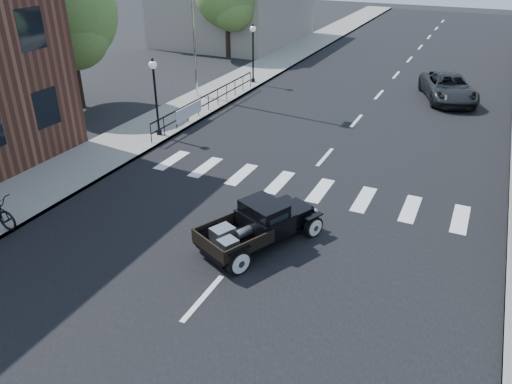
% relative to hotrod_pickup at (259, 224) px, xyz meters
% --- Properties ---
extents(ground, '(120.00, 120.00, 0.00)m').
position_rel_hotrod_pickup_xyz_m(ground, '(-0.25, 0.09, -0.69)').
color(ground, black).
rests_on(ground, ground).
extents(road, '(14.00, 80.00, 0.02)m').
position_rel_hotrod_pickup_xyz_m(road, '(-0.25, 15.09, -0.68)').
color(road, black).
rests_on(road, ground).
extents(road_markings, '(12.00, 60.00, 0.06)m').
position_rel_hotrod_pickup_xyz_m(road_markings, '(-0.25, 10.09, -0.69)').
color(road_markings, silver).
rests_on(road_markings, ground).
extents(sidewalk_left, '(3.00, 80.00, 0.15)m').
position_rel_hotrod_pickup_xyz_m(sidewalk_left, '(-8.75, 15.09, -0.62)').
color(sidewalk_left, gray).
rests_on(sidewalk_left, ground).
extents(low_building_left, '(10.00, 12.00, 5.00)m').
position_rel_hotrod_pickup_xyz_m(low_building_left, '(-15.25, 28.09, 1.81)').
color(low_building_left, gray).
rests_on(low_building_left, ground).
extents(railing, '(0.08, 10.00, 1.00)m').
position_rel_hotrod_pickup_xyz_m(railing, '(-7.55, 10.09, -0.04)').
color(railing, black).
rests_on(railing, sidewalk_left).
extents(banner, '(0.04, 2.20, 0.60)m').
position_rel_hotrod_pickup_xyz_m(banner, '(-7.47, 8.09, -0.24)').
color(banner, silver).
rests_on(banner, sidewalk_left).
extents(lamp_post_b, '(0.36, 0.36, 3.47)m').
position_rel_hotrod_pickup_xyz_m(lamp_post_b, '(-7.85, 6.09, 1.19)').
color(lamp_post_b, black).
rests_on(lamp_post_b, sidewalk_left).
extents(lamp_post_c, '(0.36, 0.36, 3.47)m').
position_rel_hotrod_pickup_xyz_m(lamp_post_c, '(-7.85, 16.09, 1.19)').
color(lamp_post_c, black).
rests_on(lamp_post_c, sidewalk_left).
extents(big_tree_near, '(4.95, 4.95, 7.27)m').
position_rel_hotrod_pickup_xyz_m(big_tree_near, '(-14.25, 8.09, 2.95)').
color(big_tree_near, '#517532').
rests_on(big_tree_near, ground).
extents(big_tree_far, '(4.55, 4.55, 6.69)m').
position_rel_hotrod_pickup_xyz_m(big_tree_far, '(-12.75, 22.09, 2.65)').
color(big_tree_far, '#517532').
rests_on(big_tree_far, ground).
extents(hotrod_pickup, '(3.37, 4.40, 1.38)m').
position_rel_hotrod_pickup_xyz_m(hotrod_pickup, '(0.00, 0.00, 0.00)').
color(hotrod_pickup, black).
rests_on(hotrod_pickup, ground).
extents(second_car, '(3.95, 5.64, 1.43)m').
position_rel_hotrod_pickup_xyz_m(second_car, '(3.38, 17.68, 0.02)').
color(second_car, black).
rests_on(second_car, ground).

